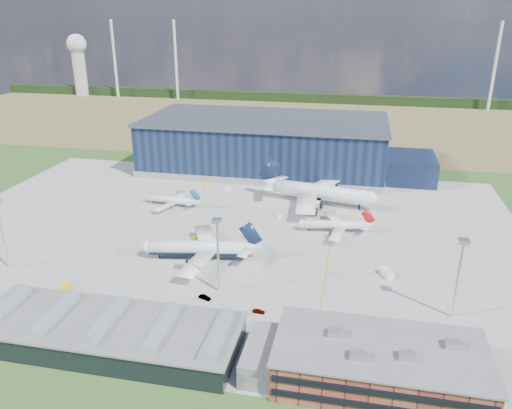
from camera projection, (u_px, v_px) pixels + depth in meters
name	position (u px, v px, depth m)	size (l,w,h in m)	color
ground	(215.00, 244.00, 176.10)	(600.00, 600.00, 0.00)	#2B4F1D
apron	(222.00, 233.00, 185.21)	(220.00, 160.00, 0.08)	#979792
farmland	(296.00, 120.00, 376.79)	(600.00, 220.00, 0.01)	olive
treeline	(308.00, 98.00, 448.32)	(600.00, 8.00, 8.00)	black
horizon_dressing	(106.00, 60.00, 468.78)	(440.20, 18.00, 70.00)	silver
hangar	(271.00, 146.00, 257.84)	(145.00, 62.00, 26.10)	#0F1B33
ops_building	(379.00, 364.00, 109.12)	(46.00, 23.00, 10.90)	brown
glass_concourse	(120.00, 334.00, 121.26)	(78.00, 23.00, 8.60)	black
light_mast_west	(0.00, 223.00, 154.59)	(2.60, 2.60, 23.00)	silver
light_mast_center	(218.00, 244.00, 141.23)	(2.60, 2.60, 23.00)	silver
light_mast_east	(460.00, 266.00, 128.82)	(2.60, 2.60, 23.00)	silver
airliner_navy	(196.00, 241.00, 163.24)	(40.68, 39.79, 13.26)	white
airliner_red	(333.00, 220.00, 184.27)	(28.67, 28.05, 9.35)	white
airliner_widebody	(321.00, 185.00, 209.67)	(53.57, 52.41, 17.47)	white
airliner_regional	(170.00, 196.00, 209.38)	(26.31, 25.74, 8.58)	white
gse_tug_a	(65.00, 287.00, 147.42)	(2.38, 3.90, 1.63)	yellow
gse_tug_b	(197.00, 236.00, 180.77)	(2.06, 3.08, 1.34)	yellow
gse_van_a	(164.00, 251.00, 169.15)	(2.11, 4.84, 2.11)	white
gse_cart_a	(279.00, 217.00, 197.98)	(1.82, 2.73, 1.18)	white
gse_van_b	(387.00, 273.00, 154.09)	(2.39, 5.21, 2.39)	white
gse_tug_c	(207.00, 183.00, 236.31)	(1.95, 3.12, 1.36)	yellow
gse_cart_b	(227.00, 189.00, 228.68)	(2.19, 3.29, 1.42)	white
airstair	(52.00, 298.00, 139.98)	(2.22, 5.56, 3.56)	white
car_a	(259.00, 311.00, 135.82)	(1.39, 3.45, 1.18)	#99999E
car_b	(205.00, 297.00, 142.27)	(1.30, 3.72, 1.22)	#99999E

